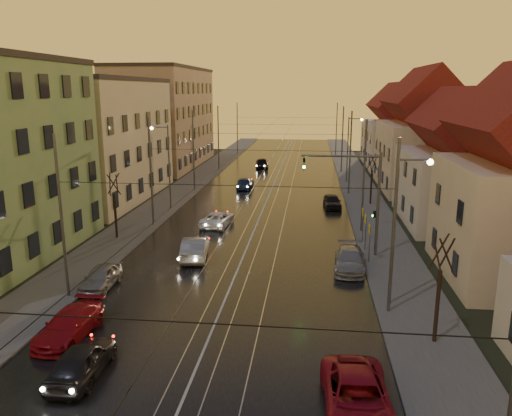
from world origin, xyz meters
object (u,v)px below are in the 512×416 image
(street_lamp_1, at_px, (401,217))
(street_lamp_2, at_px, (166,159))
(parked_left_2, at_px, (69,325))
(driving_car_1, at_px, (195,248))
(traffic_light_mast, at_px, (363,191))
(driving_car_4, at_px, (262,163))
(driving_car_2, at_px, (217,219))
(driving_car_3, at_px, (245,183))
(parked_right_1, at_px, (350,260))
(parked_right_0, at_px, (357,398))
(driving_car_0, at_px, (82,361))
(parked_left_3, at_px, (101,278))
(street_lamp_3, at_px, (350,143))
(parked_right_2, at_px, (332,201))

(street_lamp_1, height_order, street_lamp_2, same)
(street_lamp_2, xyz_separation_m, parked_left_2, (2.69, -25.27, -4.25))
(driving_car_1, bearing_deg, parked_left_2, 67.21)
(traffic_light_mast, height_order, driving_car_4, traffic_light_mast)
(street_lamp_1, height_order, driving_car_1, street_lamp_1)
(driving_car_2, bearing_deg, parked_left_2, 87.24)
(driving_car_3, height_order, parked_right_1, parked_right_1)
(driving_car_2, distance_m, driving_car_4, 32.09)
(driving_car_2, relative_size, parked_right_0, 0.87)
(driving_car_0, height_order, driving_car_3, driving_car_0)
(street_lamp_1, bearing_deg, parked_left_3, 178.02)
(street_lamp_2, bearing_deg, parked_left_3, -85.05)
(street_lamp_1, relative_size, street_lamp_3, 1.00)
(driving_car_4, xyz_separation_m, parked_left_3, (-4.73, -46.07, -0.12))
(driving_car_2, bearing_deg, street_lamp_2, -36.53)
(street_lamp_3, bearing_deg, parked_right_0, -93.53)
(street_lamp_2, distance_m, parked_right_0, 33.61)
(street_lamp_2, height_order, parked_right_0, street_lamp_2)
(driving_car_4, bearing_deg, parked_right_1, 96.58)
(parked_left_2, distance_m, parked_right_1, 17.07)
(parked_left_2, relative_size, parked_right_0, 0.86)
(traffic_light_mast, height_order, parked_right_0, traffic_light_mast)
(street_lamp_2, height_order, parked_left_2, street_lamp_2)
(driving_car_0, height_order, driving_car_1, driving_car_1)
(traffic_light_mast, height_order, driving_car_1, traffic_light_mast)
(driving_car_1, bearing_deg, street_lamp_3, -119.86)
(driving_car_0, relative_size, parked_right_2, 1.05)
(street_lamp_2, bearing_deg, street_lamp_1, -47.68)
(street_lamp_2, relative_size, parked_right_0, 1.57)
(driving_car_4, relative_size, parked_left_3, 1.19)
(parked_right_2, bearing_deg, driving_car_4, 107.03)
(parked_right_2, bearing_deg, street_lamp_2, -175.48)
(street_lamp_1, bearing_deg, driving_car_1, 152.85)
(driving_car_3, xyz_separation_m, driving_car_4, (0.39, 15.75, 0.12))
(driving_car_4, xyz_separation_m, parked_right_1, (9.75, -41.42, -0.10))
(parked_left_3, height_order, parked_right_1, parked_right_1)
(driving_car_1, bearing_deg, driving_car_0, 78.10)
(street_lamp_3, distance_m, driving_car_4, 16.41)
(street_lamp_2, distance_m, driving_car_4, 27.71)
(street_lamp_2, distance_m, traffic_light_mast, 20.89)
(driving_car_2, bearing_deg, driving_car_3, -84.21)
(driving_car_3, bearing_deg, parked_left_3, 79.08)
(street_lamp_1, relative_size, driving_car_2, 1.81)
(driving_car_4, bearing_deg, parked_right_2, 104.18)
(street_lamp_1, distance_m, driving_car_0, 16.37)
(street_lamp_2, bearing_deg, driving_car_1, -66.69)
(traffic_light_mast, distance_m, driving_car_1, 11.96)
(parked_right_1, relative_size, parked_right_2, 1.18)
(driving_car_3, distance_m, parked_left_3, 30.63)
(parked_left_2, height_order, parked_left_3, parked_left_3)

